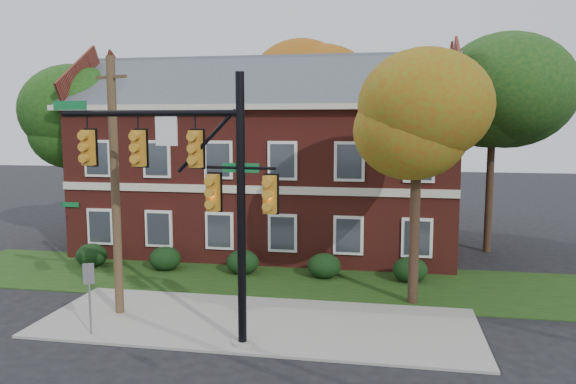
% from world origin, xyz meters
% --- Properties ---
extents(ground, '(120.00, 120.00, 0.00)m').
position_xyz_m(ground, '(0.00, 0.00, 0.00)').
color(ground, black).
rests_on(ground, ground).
extents(sidewalk, '(14.00, 5.00, 0.08)m').
position_xyz_m(sidewalk, '(0.00, 1.00, 0.04)').
color(sidewalk, gray).
rests_on(sidewalk, ground).
extents(grass_strip, '(30.00, 6.00, 0.04)m').
position_xyz_m(grass_strip, '(0.00, 6.00, 0.02)').
color(grass_strip, '#193811').
rests_on(grass_strip, ground).
extents(apartment_building, '(18.80, 8.80, 9.74)m').
position_xyz_m(apartment_building, '(-2.00, 11.95, 4.99)').
color(apartment_building, maroon).
rests_on(apartment_building, ground).
extents(hedge_far_left, '(1.40, 1.26, 1.05)m').
position_xyz_m(hedge_far_left, '(-9.00, 6.70, 0.53)').
color(hedge_far_left, black).
rests_on(hedge_far_left, ground).
extents(hedge_left, '(1.40, 1.26, 1.05)m').
position_xyz_m(hedge_left, '(-5.50, 6.70, 0.53)').
color(hedge_left, black).
rests_on(hedge_left, ground).
extents(hedge_center, '(1.40, 1.26, 1.05)m').
position_xyz_m(hedge_center, '(-2.00, 6.70, 0.53)').
color(hedge_center, black).
rests_on(hedge_center, ground).
extents(hedge_right, '(1.40, 1.26, 1.05)m').
position_xyz_m(hedge_right, '(1.50, 6.70, 0.53)').
color(hedge_right, black).
rests_on(hedge_right, ground).
extents(hedge_far_right, '(1.40, 1.26, 1.05)m').
position_xyz_m(hedge_far_right, '(5.00, 6.70, 0.53)').
color(hedge_far_right, black).
rests_on(hedge_far_right, ground).
extents(tree_near_right, '(4.50, 4.25, 8.58)m').
position_xyz_m(tree_near_right, '(5.22, 3.87, 6.67)').
color(tree_near_right, black).
rests_on(tree_near_right, ground).
extents(tree_left_rear, '(5.40, 5.10, 8.88)m').
position_xyz_m(tree_left_rear, '(-11.73, 10.84, 6.68)').
color(tree_left_rear, black).
rests_on(tree_left_rear, ground).
extents(tree_right_rear, '(6.30, 5.95, 10.62)m').
position_xyz_m(tree_right_rear, '(9.31, 12.81, 8.12)').
color(tree_right_rear, black).
rests_on(tree_right_rear, ground).
extents(tree_far_rear, '(6.84, 6.46, 11.52)m').
position_xyz_m(tree_far_rear, '(-0.66, 19.79, 8.84)').
color(tree_far_rear, black).
rests_on(tree_far_rear, ground).
extents(traffic_signal, '(7.01, 0.87, 7.83)m').
position_xyz_m(traffic_signal, '(-1.39, -0.79, 4.86)').
color(traffic_signal, gray).
rests_on(traffic_signal, ground).
extents(utility_pole, '(1.29, 0.54, 8.57)m').
position_xyz_m(utility_pole, '(-4.79, 1.05, 4.35)').
color(utility_pole, '#4A3822').
rests_on(utility_pole, ground).
extents(sign_post, '(0.32, 0.17, 2.26)m').
position_xyz_m(sign_post, '(-4.73, -0.91, 1.54)').
color(sign_post, slate).
rests_on(sign_post, ground).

